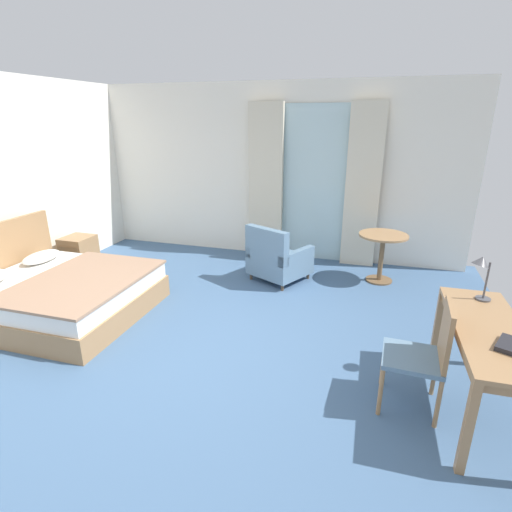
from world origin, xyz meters
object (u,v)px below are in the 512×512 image
bed (59,293)px  desk_chair (425,351)px  nightstand (79,253)px  round_cafe_table (382,247)px  desk_lamp (482,267)px  writing_desk (488,338)px  armchair_by_window (277,259)px

bed → desk_chair: bearing=-7.3°
nightstand → round_cafe_table: 4.71m
desk_lamp → desk_chair: bearing=-126.6°
bed → nightstand: size_ratio=3.63×
bed → desk_chair: 4.18m
bed → writing_desk: (4.59, -0.43, 0.41)m
bed → writing_desk: bed is taller
armchair_by_window → round_cafe_table: 1.55m
desk_chair → desk_lamp: (0.44, 0.58, 0.57)m
writing_desk → desk_chair: (-0.45, -0.10, -0.14)m
nightstand → round_cafe_table: size_ratio=0.75×
nightstand → desk_chair: 5.30m
nightstand → desk_chair: (4.95, -1.88, 0.26)m
round_cafe_table → nightstand: bearing=-169.0°
desk_chair → round_cafe_table: size_ratio=1.33×
writing_desk → armchair_by_window: (-2.27, 2.26, -0.35)m
bed → nightstand: (-0.81, 1.34, 0.00)m
nightstand → writing_desk: 5.70m
desk_chair → armchair_by_window: desk_chair is taller
desk_lamp → bed: bearing=-179.3°
desk_chair → desk_lamp: 0.92m
bed → desk_lamp: desk_lamp is taller
desk_chair → desk_lamp: size_ratio=2.12×
desk_lamp → armchair_by_window: 2.97m
nightstand → writing_desk: size_ratio=0.36×
writing_desk → armchair_by_window: bearing=135.1°
nightstand → armchair_by_window: 3.17m
nightstand → desk_chair: desk_chair is taller
desk_chair → round_cafe_table: 2.79m
writing_desk → armchair_by_window: size_ratio=1.53×
round_cafe_table → desk_lamp: bearing=-70.5°
nightstand → armchair_by_window: (3.14, 0.48, 0.06)m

